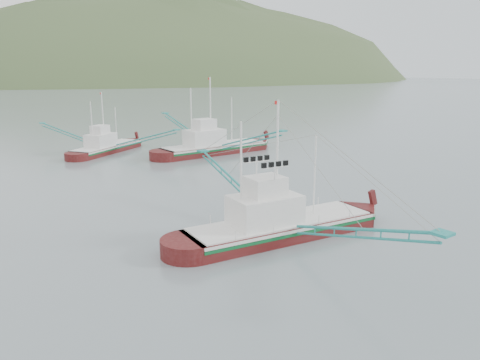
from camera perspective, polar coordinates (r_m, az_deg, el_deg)
ground at (r=35.22m, az=5.88°, el=-6.89°), size 1200.00×1200.00×0.00m
main_boat at (r=34.57m, az=4.80°, el=-4.28°), size 15.19×26.75×10.87m
bg_boat_far at (r=72.60m, az=-16.03°, el=4.83°), size 16.56×21.59×9.61m
bg_boat_right at (r=68.92m, az=-3.36°, el=4.57°), size 16.30×29.48×11.93m
headland_right at (r=524.75m, az=-6.79°, el=11.94°), size 684.00×432.00×306.00m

